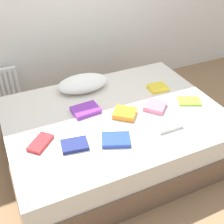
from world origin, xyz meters
The scene contains 13 objects.
ground_plane centered at (0.00, 0.00, 0.00)m, with size 8.00×8.00×0.00m, color #93704C.
bed centered at (0.00, 0.00, 0.25)m, with size 2.00×1.50×0.50m.
radiator centered at (-0.84, 1.20, 0.34)m, with size 0.32×0.04×0.47m.
pillow centered at (-0.11, 0.52, 0.57)m, with size 0.53×0.32×0.14m, color white.
textbook_lime centered at (0.74, -0.14, 0.51)m, with size 0.22×0.15×0.02m, color #8CC638.
textbook_red centered at (-0.72, -0.14, 0.52)m, with size 0.22×0.12×0.03m, color red.
textbook_orange centered at (0.07, -0.07, 0.52)m, with size 0.20×0.18×0.05m, color orange.
textbook_blue centered at (-0.15, -0.36, 0.52)m, with size 0.23×0.17×0.04m, color #2847B7.
textbook_white centered at (0.33, -0.38, 0.52)m, with size 0.24×0.13×0.03m, color white.
textbook_yellow centered at (0.59, 0.20, 0.52)m, with size 0.19×0.15×0.04m, color yellow.
textbook_purple centered at (-0.23, 0.13, 0.52)m, with size 0.25×0.19×0.04m, color purple.
textbook_pink centered at (0.39, -0.09, 0.52)m, with size 0.20×0.18×0.04m, color pink.
textbook_navy centered at (-0.48, -0.28, 0.52)m, with size 0.21×0.15×0.03m, color navy.
Camera 1 is at (-0.91, -1.93, 2.05)m, focal length 45.87 mm.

